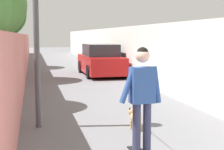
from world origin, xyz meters
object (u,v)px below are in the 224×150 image
dog (135,117)px  car_near (100,61)px  tree_left_far (2,15)px  person_skateboarder (142,92)px

dog → car_near: 9.75m
tree_left_far → car_near: 7.37m
dog → car_near: (9.66, -1.24, 0.44)m
tree_left_far → car_near: (-4.84, -4.98, -2.46)m
person_skateboarder → car_near: (11.27, -1.63, -0.37)m
person_skateboarder → dog: (1.60, -0.40, -0.81)m
dog → car_near: car_near is taller
tree_left_far → person_skateboarder: (-16.11, -3.35, -2.09)m
tree_left_far → dog: size_ratio=2.39×
dog → person_skateboarder: bearing=166.0°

